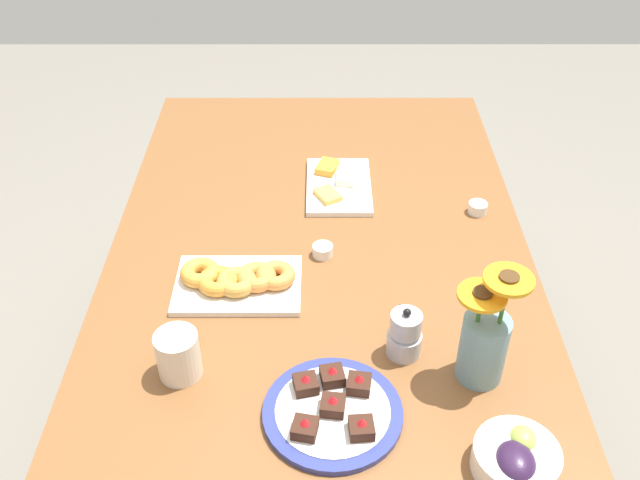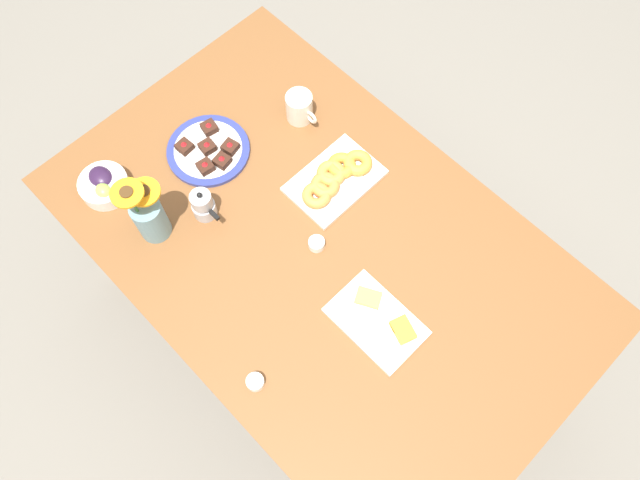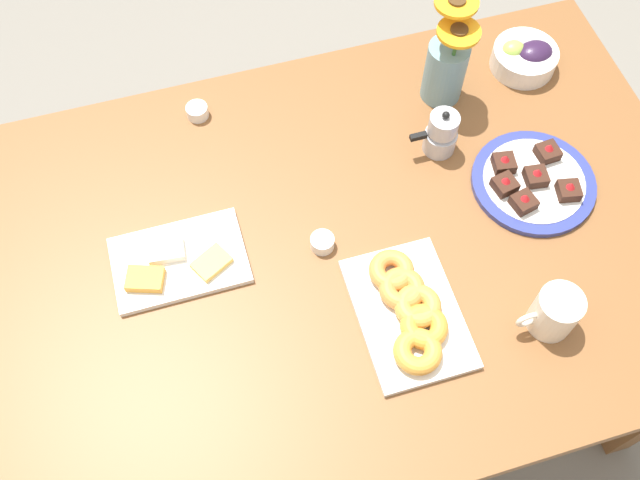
# 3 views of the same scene
# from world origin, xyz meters

# --- Properties ---
(ground_plane) EXTENTS (6.00, 6.00, 0.00)m
(ground_plane) POSITION_xyz_m (0.00, 0.00, 0.00)
(ground_plane) COLOR slate
(dining_table) EXTENTS (1.60, 1.00, 0.74)m
(dining_table) POSITION_xyz_m (0.00, 0.00, 0.65)
(dining_table) COLOR brown
(dining_table) RESTS_ON ground_plane
(coffee_mug) EXTENTS (0.12, 0.08, 0.10)m
(coffee_mug) POSITION_xyz_m (-0.37, 0.27, 0.79)
(coffee_mug) COLOR silver
(coffee_mug) RESTS_ON dining_table
(grape_bowl) EXTENTS (0.15, 0.15, 0.07)m
(grape_bowl) POSITION_xyz_m (-0.59, -0.33, 0.77)
(grape_bowl) COLOR white
(grape_bowl) RESTS_ON dining_table
(cheese_platter) EXTENTS (0.26, 0.17, 0.03)m
(cheese_platter) POSITION_xyz_m (0.28, -0.05, 0.75)
(cheese_platter) COLOR white
(cheese_platter) RESTS_ON dining_table
(croissant_platter) EXTENTS (0.19, 0.28, 0.05)m
(croissant_platter) POSITION_xyz_m (-0.12, 0.18, 0.76)
(croissant_platter) COLOR white
(croissant_platter) RESTS_ON dining_table
(jam_cup_honey) EXTENTS (0.05, 0.05, 0.03)m
(jam_cup_honey) POSITION_xyz_m (0.16, -0.40, 0.76)
(jam_cup_honey) COLOR white
(jam_cup_honey) RESTS_ON dining_table
(jam_cup_berry) EXTENTS (0.05, 0.05, 0.03)m
(jam_cup_berry) POSITION_xyz_m (-0.01, -0.01, 0.76)
(jam_cup_berry) COLOR white
(jam_cup_berry) RESTS_ON dining_table
(dessert_plate) EXTENTS (0.26, 0.26, 0.05)m
(dessert_plate) POSITION_xyz_m (-0.47, -0.02, 0.75)
(dessert_plate) COLOR navy
(dessert_plate) RESTS_ON dining_table
(flower_vase) EXTENTS (0.09, 0.13, 0.26)m
(flower_vase) POSITION_xyz_m (-0.37, -0.31, 0.83)
(flower_vase) COLOR #6B939E
(flower_vase) RESTS_ON dining_table
(moka_pot) EXTENTS (0.11, 0.07, 0.12)m
(moka_pot) POSITION_xyz_m (-0.32, -0.17, 0.79)
(moka_pot) COLOR #B7B7BC
(moka_pot) RESTS_ON dining_table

